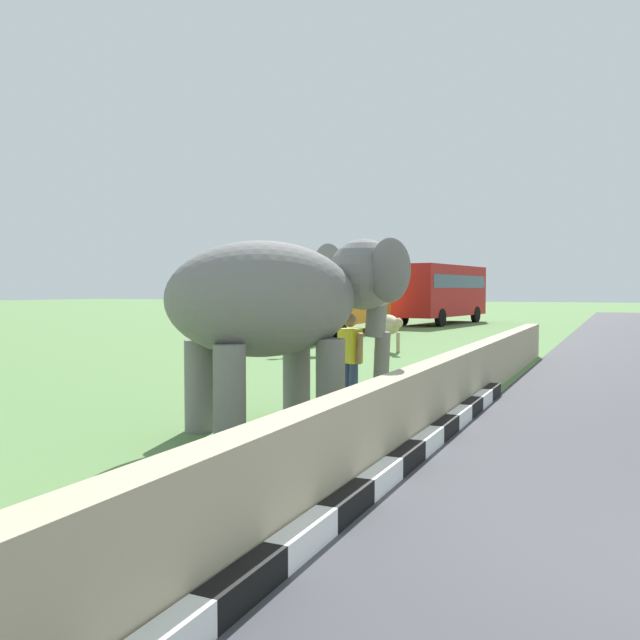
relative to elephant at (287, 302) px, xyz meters
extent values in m
cube|color=black|center=(-5.14, -2.36, -1.76)|extent=(0.90, 0.20, 0.24)
cube|color=white|center=(-4.24, -2.36, -1.76)|extent=(0.90, 0.20, 0.24)
cube|color=black|center=(-3.34, -2.36, -1.76)|extent=(0.90, 0.20, 0.24)
cube|color=white|center=(-2.44, -2.36, -1.76)|extent=(0.90, 0.20, 0.24)
cube|color=black|center=(-1.54, -2.36, -1.76)|extent=(0.90, 0.20, 0.24)
cube|color=white|center=(-0.64, -2.36, -1.76)|extent=(0.90, 0.20, 0.24)
cube|color=black|center=(0.26, -2.36, -1.76)|extent=(0.90, 0.20, 0.24)
cube|color=white|center=(1.16, -2.36, -1.76)|extent=(0.90, 0.20, 0.24)
cube|color=black|center=(2.06, -2.36, -1.76)|extent=(0.90, 0.20, 0.24)
cube|color=white|center=(2.96, -2.36, -1.76)|extent=(0.90, 0.20, 0.24)
cube|color=black|center=(3.86, -2.36, -1.76)|extent=(0.90, 0.20, 0.24)
cube|color=tan|center=(-1.44, -2.06, -1.38)|extent=(28.00, 0.36, 1.00)
cylinder|color=slate|center=(0.64, 0.16, -1.21)|extent=(0.44, 0.44, 1.33)
cylinder|color=slate|center=(0.21, -0.63, -1.21)|extent=(0.44, 0.44, 1.33)
cylinder|color=slate|center=(-0.84, 0.98, -1.21)|extent=(0.44, 0.44, 1.33)
cylinder|color=slate|center=(-1.28, 0.20, -1.21)|extent=(0.44, 0.44, 1.33)
ellipsoid|color=slate|center=(-0.32, 0.18, 0.05)|extent=(3.49, 2.90, 1.70)
sphere|color=slate|center=(1.31, -0.73, 0.43)|extent=(1.16, 1.16, 1.16)
ellipsoid|color=#D84C8C|center=(1.57, -0.87, 0.58)|extent=(0.63, 0.73, 0.44)
ellipsoid|color=slate|center=(1.57, 0.02, 0.48)|extent=(0.65, 0.90, 1.00)
ellipsoid|color=slate|center=(0.81, -1.34, 0.48)|extent=(0.65, 0.90, 1.00)
cylinder|color=slate|center=(1.57, -0.87, -0.12)|extent=(0.51, 0.55, 0.98)
cylinder|color=slate|center=(1.67, -0.93, -0.92)|extent=(0.38, 0.39, 0.81)
cone|color=beige|center=(1.65, -0.60, -0.02)|extent=(0.40, 0.56, 0.22)
cone|color=beige|center=(1.38, -1.09, -0.02)|extent=(0.40, 0.56, 0.22)
cylinder|color=navy|center=(1.62, -0.31, -1.47)|extent=(0.15, 0.15, 0.82)
cylinder|color=navy|center=(1.52, -0.48, -1.47)|extent=(0.15, 0.15, 0.82)
cube|color=yellow|center=(1.57, -0.39, -0.77)|extent=(0.41, 0.47, 0.58)
cylinder|color=#9E7251|center=(1.70, -0.17, -0.80)|extent=(0.14, 0.15, 0.52)
cylinder|color=#9E7251|center=(1.44, -0.62, -0.80)|extent=(0.16, 0.18, 0.53)
sphere|color=#9E7251|center=(1.57, -0.39, -0.34)|extent=(0.23, 0.23, 0.23)
cube|color=orange|center=(19.88, 7.62, 0.12)|extent=(9.77, 3.10, 3.00)
cube|color=#3F5160|center=(19.88, 7.62, 0.66)|extent=(9.00, 3.09, 0.76)
cylinder|color=black|center=(22.89, 8.96, -1.38)|extent=(1.02, 0.36, 1.00)
cylinder|color=black|center=(23.03, 6.66, -1.38)|extent=(1.02, 0.36, 1.00)
cylinder|color=black|center=(16.74, 8.57, -1.38)|extent=(1.02, 0.36, 1.00)
cylinder|color=black|center=(16.88, 6.28, -1.38)|extent=(1.02, 0.36, 1.00)
cube|color=#B21E1E|center=(30.49, 5.40, 0.12)|extent=(9.27, 3.72, 3.00)
cube|color=#3F5160|center=(30.49, 5.40, 0.66)|extent=(8.56, 3.66, 0.76)
cylinder|color=black|center=(33.51, 6.14, -1.38)|extent=(1.03, 0.43, 1.00)
cylinder|color=black|center=(33.19, 3.87, -1.38)|extent=(1.03, 0.43, 1.00)
cylinder|color=black|center=(27.80, 6.94, -1.38)|extent=(1.03, 0.43, 1.00)
cylinder|color=black|center=(27.48, 4.66, -1.38)|extent=(1.03, 0.43, 1.00)
cylinder|color=tan|center=(9.47, 4.54, -1.55)|extent=(0.12, 0.12, 0.65)
cylinder|color=tan|center=(9.73, 4.79, -1.55)|extent=(0.12, 0.12, 0.65)
cylinder|color=tan|center=(10.09, 3.89, -1.55)|extent=(0.12, 0.12, 0.65)
cylinder|color=tan|center=(10.35, 4.14, -1.55)|extent=(0.12, 0.12, 0.65)
ellipsoid|color=tan|center=(9.91, 4.34, -0.98)|extent=(1.47, 1.50, 0.66)
ellipsoid|color=tan|center=(9.27, 5.01, -0.88)|extent=(0.46, 0.47, 0.32)
cylinder|color=tan|center=(11.96, 2.11, -1.55)|extent=(0.12, 0.12, 0.65)
cylinder|color=tan|center=(11.73, 2.39, -1.55)|extent=(0.12, 0.12, 0.65)
cylinder|color=tan|center=(12.65, 2.69, -1.55)|extent=(0.12, 0.12, 0.65)
cylinder|color=tan|center=(12.42, 2.96, -1.55)|extent=(0.12, 0.12, 0.65)
ellipsoid|color=tan|center=(12.19, 2.54, -0.98)|extent=(1.54, 1.42, 0.66)
ellipsoid|color=tan|center=(11.48, 1.94, -0.88)|extent=(0.47, 0.46, 0.32)
ellipsoid|color=#7A7D57|center=(51.56, 24.59, -1.88)|extent=(27.60, 22.08, 10.69)
camera|label=1|loc=(-8.79, -4.58, 0.18)|focal=37.15mm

